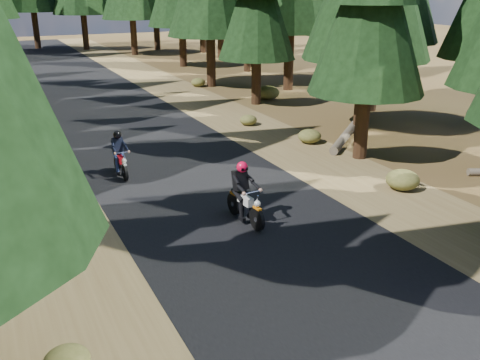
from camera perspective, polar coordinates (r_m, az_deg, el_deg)
name	(u,v)px	position (r m, az deg, el deg)	size (l,w,h in m)	color
ground	(268,245)	(12.43, 3.03, -6.91)	(120.00, 120.00, 0.00)	#4C361B
road	(191,178)	(16.62, -5.26, 0.16)	(6.00, 100.00, 0.01)	black
shoulder_l	(34,203)	(15.74, -21.12, -2.33)	(3.20, 100.00, 0.01)	brown
shoulder_r	(316,159)	(18.63, 8.08, 2.24)	(3.20, 100.00, 0.01)	brown
log_near	(349,131)	(21.83, 11.54, 5.09)	(0.32, 0.32, 5.81)	#4C4233
understory_shrubs	(211,137)	(20.17, -3.13, 4.60)	(15.71, 30.71, 0.71)	#474C1E
rider_lead	(245,203)	(13.33, 0.56, -2.47)	(0.65, 1.78, 1.56)	beige
rider_follow	(120,161)	(17.05, -12.64, 1.95)	(0.49, 1.59, 1.42)	#A60B13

